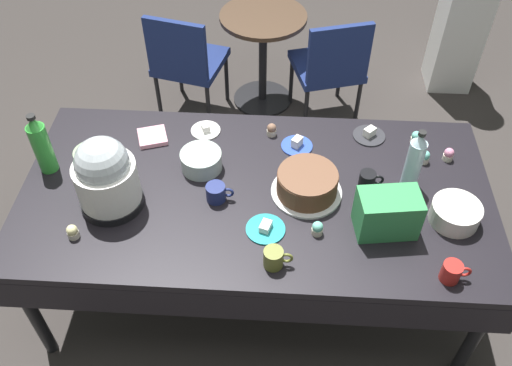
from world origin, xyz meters
The scene contains 29 objects.
ground centered at (0.00, 0.00, 0.00)m, with size 9.00×9.00×0.00m, color #383330.
potluck_table centered at (0.00, 0.00, 0.69)m, with size 2.20×1.10×0.75m.
frosted_layer_cake centered at (0.23, 0.00, 0.81)m, with size 0.33×0.33×0.12m.
slow_cooker centered at (-0.65, -0.12, 0.92)m, with size 0.29×0.29×0.37m.
glass_salad_bowl centered at (-0.27, 0.14, 0.80)m, with size 0.20×0.20×0.09m, color #B2C6BC.
ceramic_snack_bowl centered at (0.88, -0.13, 0.80)m, with size 0.22×0.22×0.09m, color silver.
dessert_plate_teal centered at (0.06, -0.23, 0.76)m, with size 0.17×0.17×0.04m.
dessert_plate_sage centered at (-0.84, 0.21, 0.76)m, with size 0.17×0.17×0.05m.
dessert_plate_charcoal centered at (0.56, 0.41, 0.76)m, with size 0.17×0.17×0.05m.
dessert_plate_white centered at (-0.29, 0.40, 0.76)m, with size 0.15×0.15×0.04m.
dessert_plate_cobalt centered at (0.19, 0.31, 0.76)m, with size 0.16×0.16×0.06m.
cupcake_vanilla centered at (-0.77, -0.32, 0.78)m, with size 0.05×0.05×0.07m.
cupcake_mint centered at (0.28, -0.24, 0.78)m, with size 0.05×0.05×0.07m.
cupcake_rose centered at (0.06, 0.40, 0.78)m, with size 0.05×0.05×0.07m.
cupcake_berry centered at (0.79, 0.38, 0.78)m, with size 0.05×0.05×0.07m.
cupcake_cocoa centered at (0.93, 0.27, 0.78)m, with size 0.05×0.05×0.07m.
cupcake_lemon centered at (0.81, 0.24, 0.78)m, with size 0.05×0.05×0.07m.
soda_bottle_lime_soda centered at (-1.01, 0.09, 0.90)m, with size 0.09×0.09×0.33m.
soda_bottle_water centered at (0.71, 0.09, 0.90)m, with size 0.08×0.08×0.32m.
coffee_mug_black centered at (0.52, 0.06, 0.79)m, with size 0.12×0.08×0.09m.
coffee_mug_navy centered at (-0.18, -0.06, 0.79)m, with size 0.13×0.09×0.08m.
coffee_mug_red centered at (0.81, -0.44, 0.79)m, with size 0.12×0.08×0.09m.
coffee_mug_olive centered at (0.10, -0.41, 0.79)m, with size 0.12×0.08×0.09m.
soda_carton centered at (0.57, -0.19, 0.85)m, with size 0.26×0.16×0.20m, color #338C4C.
paper_napkin_stack centered at (-0.55, 0.33, 0.76)m, with size 0.14×0.14×0.02m, color pink.
maroon_chair_left centered at (-0.57, 1.43, 0.49)m, with size 0.53×0.53×0.85m.
maroon_chair_right centered at (0.42, 1.43, 0.49)m, with size 0.55×0.55×0.85m.
round_cafe_table centered at (-0.05, 1.66, 0.50)m, with size 0.60×0.60×0.72m.
water_cooler centered at (1.39, 1.98, 0.59)m, with size 0.32×0.32×1.24m.
Camera 1 is at (0.10, -1.74, 2.63)m, focal length 38.62 mm.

